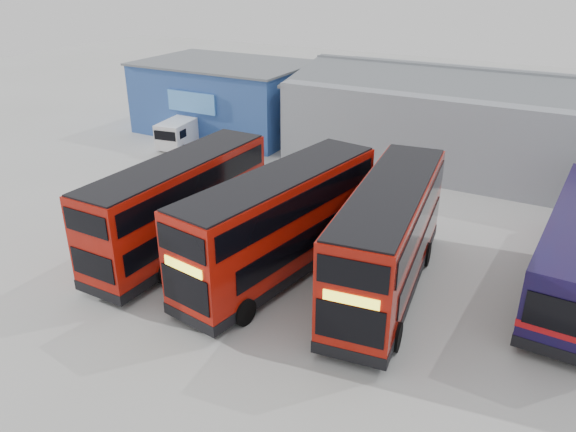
{
  "coord_description": "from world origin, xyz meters",
  "views": [
    {
      "loc": [
        10.3,
        -16.46,
        12.04
      ],
      "look_at": [
        -0.09,
        2.42,
        2.1
      ],
      "focal_mm": 35.0,
      "sensor_mm": 36.0,
      "label": 1
    }
  ],
  "objects": [
    {
      "name": "double_decker_centre",
      "position": [
        0.19,
        1.24,
        2.2
      ],
      "size": [
        4.07,
        10.68,
        4.42
      ],
      "rotation": [
        0.0,
        0.0,
        -0.15
      ],
      "color": "#A21309",
      "rests_on": "ground"
    },
    {
      "name": "panel_van",
      "position": [
        -14.41,
        13.15,
        1.09
      ],
      "size": [
        2.45,
        4.68,
        1.95
      ],
      "rotation": [
        0.0,
        0.0,
        0.15
      ],
      "color": "white",
      "rests_on": "ground"
    },
    {
      "name": "double_decker_left",
      "position": [
        -4.62,
        0.89,
        2.13
      ],
      "size": [
        2.73,
        10.18,
        4.28
      ],
      "rotation": [
        0.0,
        0.0,
        3.12
      ],
      "color": "#A21309",
      "rests_on": "ground"
    },
    {
      "name": "office_block",
      "position": [
        -14.0,
        17.99,
        2.58
      ],
      "size": [
        12.3,
        8.32,
        5.12
      ],
      "color": "navy",
      "rests_on": "ground"
    },
    {
      "name": "maintenance_shed",
      "position": [
        8.0,
        20.0,
        2.6
      ],
      "size": [
        30.5,
        12.0,
        5.89
      ],
      "color": "gray",
      "rests_on": "ground"
    },
    {
      "name": "double_decker_right",
      "position": [
        4.44,
        2.14,
        2.2
      ],
      "size": [
        3.76,
        10.64,
        4.41
      ],
      "rotation": [
        0.0,
        0.0,
        0.12
      ],
      "color": "#A21309",
      "rests_on": "ground"
    },
    {
      "name": "ground_plane",
      "position": [
        0.0,
        0.0,
        0.0
      ],
      "size": [
        120.0,
        120.0,
        0.0
      ],
      "primitive_type": "plane",
      "color": "#9E9F99",
      "rests_on": "ground"
    }
  ]
}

